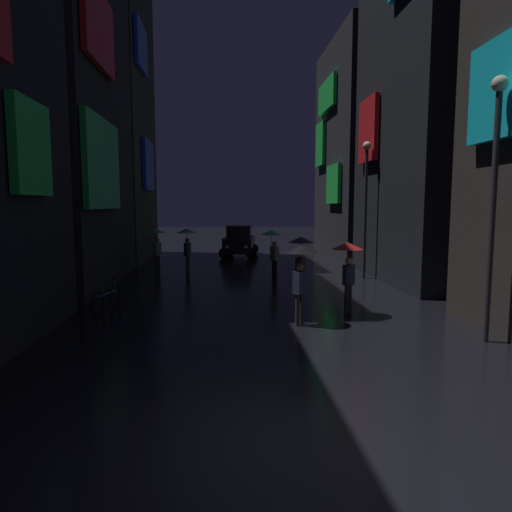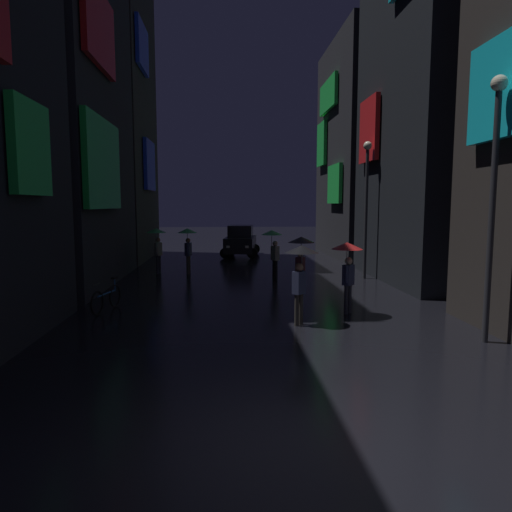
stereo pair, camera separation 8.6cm
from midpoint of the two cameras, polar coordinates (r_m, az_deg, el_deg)
ground_plane at (r=6.53m, az=6.68°, el=-22.86°), size 120.00×120.00×0.00m
building_left_mid at (r=21.17m, az=-23.69°, el=25.52°), size 4.25×8.63×20.60m
building_left_far at (r=29.37m, az=-17.69°, el=21.89°), size 4.25×7.90×22.31m
building_right_far at (r=29.45m, az=13.32°, el=12.71°), size 4.25×8.78×12.97m
pedestrian_far_right_red at (r=13.40m, az=11.55°, el=-0.21°), size 0.90×0.90×2.12m
pedestrian_midstreet_centre_green at (r=20.96m, az=-8.43°, el=2.21°), size 0.90×0.90×2.12m
pedestrian_midstreet_left_black at (r=15.40m, az=5.80°, el=0.74°), size 0.90×0.90×2.12m
pedestrian_foreground_right_green at (r=19.29m, az=2.24°, el=1.91°), size 0.90×0.90×2.12m
pedestrian_near_crossing_green at (r=21.35m, az=-12.17°, el=2.21°), size 0.90×0.90×2.12m
pedestrian_foreground_left_black at (r=12.12m, az=5.84°, el=-0.81°), size 0.90×0.90×2.12m
bicycle_parked_at_storefront at (r=14.45m, az=-17.99°, el=-5.06°), size 0.48×1.78×0.96m
car_distant at (r=28.36m, az=-1.84°, el=1.86°), size 2.60×4.30×1.92m
streetlamp_right_far at (r=20.14m, az=13.76°, el=7.49°), size 0.36×0.36×5.84m
streetlamp_right_near at (r=11.68m, az=27.78°, el=8.31°), size 0.36×0.36×6.02m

